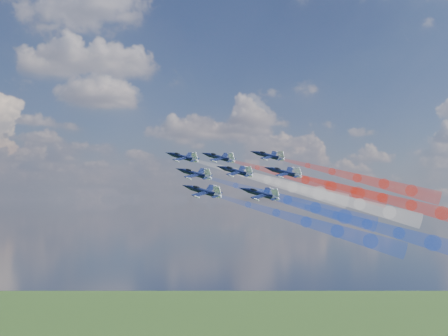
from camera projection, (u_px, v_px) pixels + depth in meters
name	position (u px, v px, depth m)	size (l,w,h in m)	color
jet_lead	(183.00, 157.00, 189.40)	(10.88, 13.60, 3.63)	black
trail_lead	(268.00, 180.00, 175.37)	(4.53, 51.51, 4.53)	white
jet_inner_left	(195.00, 174.00, 175.62)	(10.88, 13.60, 3.63)	black
trail_inner_left	(288.00, 200.00, 161.59)	(4.53, 51.51, 4.53)	blue
jet_inner_right	(219.00, 158.00, 192.04)	(10.88, 13.60, 3.63)	black
trail_inner_right	(306.00, 180.00, 178.02)	(4.53, 51.51, 4.53)	red
jet_outer_left	(203.00, 191.00, 160.90)	(10.88, 13.60, 3.63)	black
trail_outer_left	(306.00, 222.00, 146.87)	(4.53, 51.51, 4.53)	blue
jet_center_third	(236.00, 171.00, 177.74)	(10.88, 13.60, 3.63)	black
trail_center_third	(331.00, 197.00, 163.72)	(4.53, 51.51, 4.53)	white
jet_outer_right	(269.00, 156.00, 194.79)	(10.88, 13.60, 3.63)	black
trail_outer_right	(357.00, 178.00, 180.77)	(4.53, 51.51, 4.53)	red
jet_rear_left	(261.00, 194.00, 164.05)	(10.88, 13.60, 3.63)	black
trail_rear_left	(367.00, 224.00, 150.02)	(4.53, 51.51, 4.53)	blue
jet_rear_right	(284.00, 172.00, 180.01)	(10.88, 13.60, 3.63)	black
trail_rear_right	(382.00, 198.00, 165.98)	(4.53, 51.51, 4.53)	red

